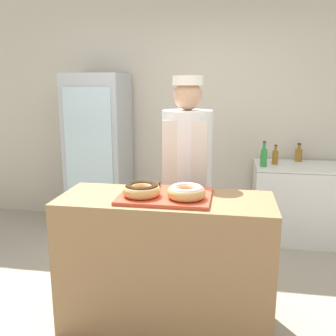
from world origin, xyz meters
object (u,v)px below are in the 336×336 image
donut_light_glaze (186,191)px  bottle_amber_b (275,157)px  brownie_back_left (153,185)px  baker_person (187,179)px  donut_chocolate_glaze (142,189)px  bottle_amber (299,154)px  chest_freezer (304,202)px  serving_tray (166,196)px  beverage_fridge (99,153)px  brownie_back_right (186,186)px  bottle_green (264,157)px

donut_light_glaze → bottle_amber_b: donut_light_glaze is taller
brownie_back_left → donut_light_glaze: bearing=-40.9°
baker_person → donut_light_glaze: bearing=-83.5°
donut_chocolate_glaze → bottle_amber: 2.43m
donut_light_glaze → chest_freezer: size_ratio=0.23×
baker_person → bottle_amber: bearing=50.6°
serving_tray → beverage_fridge: beverage_fridge is taller
brownie_back_right → beverage_fridge: bearing=127.3°
baker_person → beverage_fridge: 1.60m
baker_person → beverage_fridge: beverage_fridge is taller
baker_person → bottle_amber_b: (0.83, 1.15, -0.01)m
brownie_back_left → brownie_back_right: size_ratio=1.00×
donut_chocolate_glaze → brownie_back_right: (0.26, 0.23, -0.03)m
donut_light_glaze → chest_freezer: bearing=59.0°
donut_chocolate_glaze → bottle_amber_b: size_ratio=1.17×
donut_chocolate_glaze → chest_freezer: (1.38, 1.81, -0.59)m
serving_tray → donut_chocolate_glaze: (-0.15, -0.07, 0.06)m
beverage_fridge → brownie_back_right: bearing=-52.7°
bottle_amber → chest_freezer: bearing=-75.2°
baker_person → beverage_fridge: size_ratio=0.97×
donut_chocolate_glaze → brownie_back_right: size_ratio=2.93×
serving_tray → bottle_green: size_ratio=2.22×
beverage_fridge → chest_freezer: (2.32, 0.01, -0.48)m
baker_person → bottle_green: size_ratio=6.45×
beverage_fridge → brownie_back_left: bearing=-58.4°
bottle_amber_b → beverage_fridge: bearing=-179.1°
brownie_back_right → donut_light_glaze: bearing=-82.4°
donut_chocolate_glaze → baker_person: baker_person is taller
serving_tray → baker_person: 0.63m
brownie_back_right → baker_person: (-0.05, 0.46, -0.06)m
baker_person → chest_freezer: bearing=43.9°
brownie_back_right → baker_person: size_ratio=0.05×
bottle_amber → brownie_back_right: bearing=-120.3°
donut_chocolate_glaze → bottle_amber: (1.32, 2.03, -0.10)m
brownie_back_right → bottle_amber: size_ratio=0.42×
beverage_fridge → bottle_amber: beverage_fridge is taller
brownie_back_right → bottle_amber: 2.09m
donut_light_glaze → bottle_green: 1.80m
donut_light_glaze → brownie_back_left: donut_light_glaze is taller
baker_person → donut_chocolate_glaze: bearing=-107.3°
bottle_amber_b → chest_freezer: bearing=-4.4°
serving_tray → bottle_amber: size_ratio=2.93×
chest_freezer → bottle_amber_b: size_ratio=5.13×
baker_person → serving_tray: bearing=-96.2°
brownie_back_left → chest_freezer: size_ratio=0.08×
brownie_back_right → baker_person: bearing=95.9°
donut_chocolate_glaze → chest_freezer: size_ratio=0.23×
brownie_back_left → chest_freezer: (1.35, 1.58, -0.56)m
serving_tray → donut_chocolate_glaze: bearing=-156.0°
beverage_fridge → bottle_green: 1.85m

